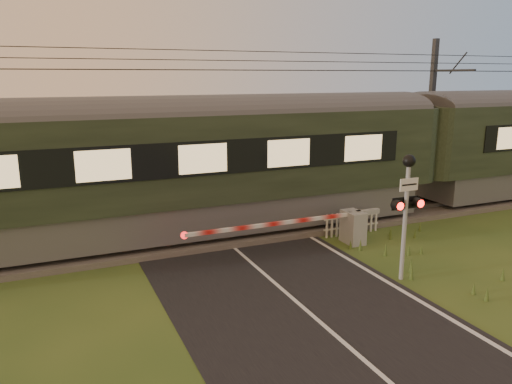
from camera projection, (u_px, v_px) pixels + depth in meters
name	position (u px, v px, depth m)	size (l,w,h in m)	color
ground	(310.00, 314.00, 11.40)	(160.00, 160.00, 0.00)	#2D4B1C
road	(316.00, 318.00, 11.20)	(6.00, 140.00, 0.03)	black
track_bed	(217.00, 232.00, 17.19)	(140.00, 3.40, 0.39)	#47423D
overhead_wires	(214.00, 63.00, 15.90)	(120.00, 0.62, 0.62)	black
train	(412.00, 149.00, 19.82)	(47.06, 3.25, 4.40)	#5E5E63
boom_gate	(345.00, 226.00, 16.03)	(6.69, 0.82, 1.09)	gray
crossing_signal	(407.00, 195.00, 12.85)	(0.86, 0.35, 3.38)	gray
picket_fence	(352.00, 223.00, 17.05)	(2.19, 0.07, 0.82)	silver
catenary_mast	(432.00, 114.00, 22.68)	(0.22, 2.46, 6.92)	#2D2D30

